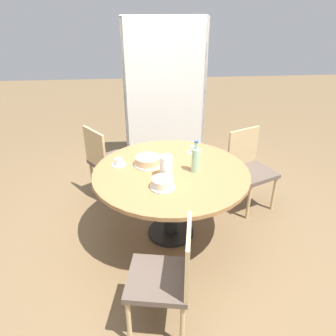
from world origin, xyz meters
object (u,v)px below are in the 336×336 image
object	(u,v)px
cake_second	(163,183)
cup_a	(119,162)
cup_b	(194,150)
chair_c	(167,275)
bookshelf	(165,98)
coffee_pot	(166,166)
chair_a	(249,167)
water_bottle	(196,159)
chair_b	(107,160)
cake_main	(148,161)

from	to	relation	value
cake_second	cup_a	xyz separation A→B (m)	(-0.38, 0.44, -0.01)
cup_b	chair_c	bearing A→B (deg)	-105.65
chair_c	cake_second	bearing A→B (deg)	-171.60
bookshelf	coffee_pot	world-z (taller)	bookshelf
cake_second	coffee_pot	bearing A→B (deg)	76.25
chair_a	water_bottle	world-z (taller)	water_bottle
cup_a	chair_a	bearing A→B (deg)	12.51
bookshelf	cake_second	bearing A→B (deg)	84.97
bookshelf	water_bottle	size ratio (longest dim) A/B	6.45
chair_c	cup_b	distance (m)	1.47
chair_a	chair_c	bearing A→B (deg)	-148.65
cake_second	chair_b	bearing A→B (deg)	118.16
bookshelf	cup_b	distance (m)	1.30
chair_a	cup_b	size ratio (longest dim) A/B	6.31
cup_a	cake_second	bearing A→B (deg)	-49.19
chair_c	cake_second	size ratio (longest dim) A/B	4.07
water_bottle	cup_b	size ratio (longest dim) A/B	2.17
bookshelf	cup_b	world-z (taller)	bookshelf
coffee_pot	cup_a	size ratio (longest dim) A/B	1.72
bookshelf	cake_main	size ratio (longest dim) A/B	7.24
chair_a	chair_c	xyz separation A→B (m)	(-1.03, -1.49, 0.00)
coffee_pot	cake_main	bearing A→B (deg)	122.27
cake_second	cup_b	size ratio (longest dim) A/B	1.55
cup_a	cup_b	distance (m)	0.78
cake_second	water_bottle	bearing A→B (deg)	39.57
chair_b	water_bottle	bearing A→B (deg)	-169.21
cake_main	cake_second	bearing A→B (deg)	-75.82
chair_c	cup_a	world-z (taller)	chair_c
cake_second	chair_c	bearing A→B (deg)	-91.80
chair_b	bookshelf	world-z (taller)	bookshelf
coffee_pot	cake_second	xyz separation A→B (m)	(-0.05, -0.18, -0.07)
chair_a	coffee_pot	bearing A→B (deg)	-173.34
chair_a	cake_main	world-z (taller)	chair_a
cake_second	cup_b	bearing A→B (deg)	60.91
water_bottle	cup_b	bearing A→B (deg)	82.71
water_bottle	chair_b	bearing A→B (deg)	137.91
chair_c	cake_second	distance (m)	0.79
chair_b	bookshelf	distance (m)	1.23
water_bottle	cake_second	bearing A→B (deg)	-140.43
cup_b	bookshelf	bearing A→B (deg)	98.84
chair_b	cake_second	distance (m)	1.24
chair_c	cake_second	world-z (taller)	chair_c
chair_b	water_bottle	xyz separation A→B (m)	(0.88, -0.80, 0.37)
coffee_pot	cup_b	world-z (taller)	coffee_pot
chair_b	cake_main	distance (m)	0.83
coffee_pot	chair_a	bearing A→B (deg)	30.61
water_bottle	cup_b	world-z (taller)	water_bottle
cup_a	cup_b	world-z (taller)	same
cake_main	cup_a	distance (m)	0.28
chair_b	cup_b	bearing A→B (deg)	-150.25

